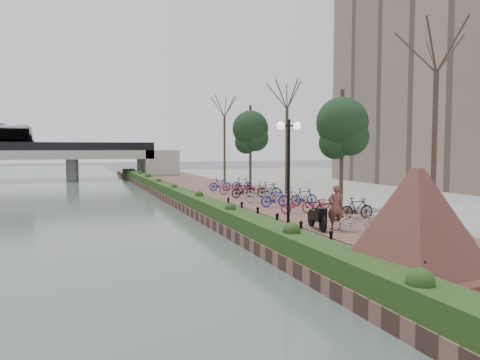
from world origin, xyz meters
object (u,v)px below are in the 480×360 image
lamppost (289,150)px  pedestrian (336,207)px  motorcycle (317,216)px  granite_monument (417,222)px

lamppost → pedestrian: 3.08m
lamppost → motorcycle: bearing=3.7°
lamppost → pedestrian: bearing=-6.3°
motorcycle → lamppost: bearing=-167.0°
motorcycle → pedestrian: (0.68, -0.31, 0.38)m
pedestrian → motorcycle: bearing=-11.9°
motorcycle → pedestrian: size_ratio=0.93×
granite_monument → lamppost: lamppost is taller
granite_monument → lamppost: (-0.20, 7.06, 1.80)m
granite_monument → lamppost: 7.29m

